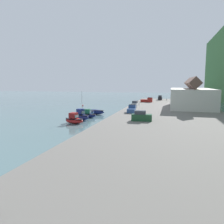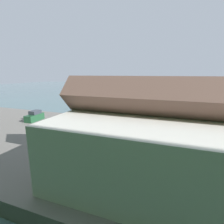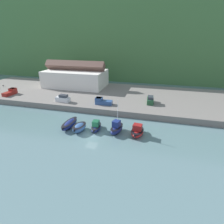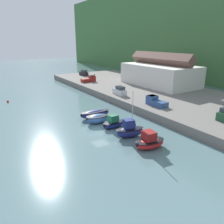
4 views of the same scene
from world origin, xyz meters
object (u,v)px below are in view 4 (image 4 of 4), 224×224
(moored_boat_0, at_px, (95,114))
(mooring_buoy_0, at_px, (8,101))
(moored_boat_3, at_px, (130,130))
(pickup_truck_0, at_px, (90,79))
(pickup_truck_1, at_px, (155,101))
(dog_on_quay, at_px, (94,75))
(moored_boat_1, at_px, (97,119))
(moored_boat_2, at_px, (114,123))
(parked_car_2, at_px, (120,91))
(moored_boat_4, at_px, (150,142))
(parked_car_0, at_px, (84,73))

(moored_boat_0, distance_m, mooring_buoy_0, 25.21)
(moored_boat_3, bearing_deg, pickup_truck_0, 175.65)
(pickup_truck_1, bearing_deg, dog_on_quay, 75.96)
(moored_boat_1, distance_m, moored_boat_3, 8.25)
(moored_boat_2, distance_m, parked_car_2, 18.04)
(moored_boat_0, distance_m, pickup_truck_1, 12.95)
(moored_boat_0, bearing_deg, pickup_truck_1, 73.78)
(moored_boat_1, relative_size, pickup_truck_0, 0.92)
(moored_boat_1, relative_size, moored_boat_4, 0.92)
(pickup_truck_1, bearing_deg, moored_boat_0, 158.55)
(moored_boat_1, height_order, mooring_buoy_0, moored_boat_1)
(moored_boat_0, bearing_deg, moored_boat_1, -19.38)
(dog_on_quay, bearing_deg, moored_boat_4, 78.90)
(moored_boat_4, bearing_deg, moored_boat_2, -173.29)
(moored_boat_2, xyz_separation_m, pickup_truck_0, (-34.49, 12.97, 1.62))
(parked_car_2, xyz_separation_m, dog_on_quay, (-30.81, 9.40, -0.46))
(moored_boat_2, bearing_deg, parked_car_0, 156.22)
(pickup_truck_0, relative_size, dog_on_quay, 5.41)
(moored_boat_2, relative_size, mooring_buoy_0, 8.88)
(moored_boat_2, bearing_deg, pickup_truck_0, 155.51)
(parked_car_2, bearing_deg, dog_on_quay, 76.57)
(moored_boat_0, bearing_deg, moored_boat_2, 4.75)
(pickup_truck_1, bearing_deg, parked_car_0, 80.45)
(dog_on_quay, distance_m, mooring_buoy_0, 37.61)
(moored_boat_2, bearing_deg, parked_car_2, 138.23)
(moored_boat_0, height_order, parked_car_0, parked_car_0)
(moored_boat_1, bearing_deg, dog_on_quay, 160.17)
(moored_boat_4, height_order, parked_car_2, parked_car_2)
(moored_boat_3, height_order, moored_boat_4, moored_boat_3)
(pickup_truck_1, relative_size, mooring_buoy_0, 9.34)
(parked_car_0, xyz_separation_m, dog_on_quay, (2.95, 3.08, -0.46))
(moored_boat_2, bearing_deg, dog_on_quay, 151.69)
(moored_boat_3, bearing_deg, moored_boat_0, -165.00)
(parked_car_2, distance_m, pickup_truck_1, 11.91)
(pickup_truck_1, bearing_deg, moored_boat_1, 172.52)
(dog_on_quay, bearing_deg, mooring_buoy_0, 36.23)
(moored_boat_2, relative_size, moored_boat_4, 0.96)
(moored_boat_3, relative_size, parked_car_2, 1.74)
(moored_boat_2, distance_m, pickup_truck_0, 36.88)
(moored_boat_1, relative_size, parked_car_2, 1.02)
(pickup_truck_0, bearing_deg, mooring_buoy_0, -74.51)
(parked_car_2, height_order, dog_on_quay, parked_car_2)
(moored_boat_3, bearing_deg, pickup_truck_1, 134.43)
(moored_boat_0, xyz_separation_m, moored_boat_2, (6.42, 0.25, 0.05))
(parked_car_0, distance_m, parked_car_2, 34.35)
(moored_boat_2, xyz_separation_m, parked_car_0, (-47.93, 17.35, 1.72))
(moored_boat_2, relative_size, pickup_truck_0, 0.96)
(parked_car_0, bearing_deg, parked_car_2, -105.44)
(moored_boat_4, distance_m, mooring_buoy_0, 39.55)
(moored_boat_4, relative_size, dog_on_quay, 5.38)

